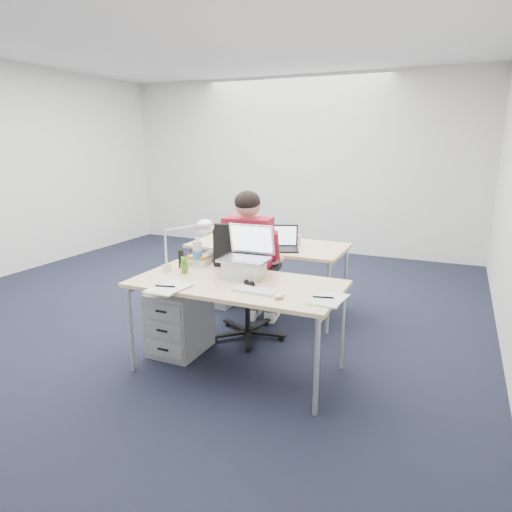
% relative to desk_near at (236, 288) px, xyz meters
% --- Properties ---
extents(floor, '(7.00, 7.00, 0.00)m').
position_rel_desk_near_xyz_m(floor, '(-1.05, 0.76, -0.68)').
color(floor, black).
rests_on(floor, ground).
extents(room, '(6.02, 7.02, 2.80)m').
position_rel_desk_near_xyz_m(room, '(-1.05, 0.76, 1.03)').
color(room, silver).
rests_on(room, ground).
extents(desk_near, '(1.60, 0.80, 0.73)m').
position_rel_desk_near_xyz_m(desk_near, '(0.00, 0.00, 0.00)').
color(desk_near, '#DCB87F').
rests_on(desk_near, ground).
extents(desk_far, '(1.60, 0.80, 0.73)m').
position_rel_desk_near_xyz_m(desk_far, '(-0.29, 1.33, 0.00)').
color(desk_far, '#DCB87F').
rests_on(desk_far, ground).
extents(office_chair, '(0.79, 0.79, 1.10)m').
position_rel_desk_near_xyz_m(office_chair, '(-0.19, 0.57, -0.37)').
color(office_chair, black).
rests_on(office_chair, ground).
extents(seated_person, '(0.45, 0.78, 1.35)m').
position_rel_desk_near_xyz_m(seated_person, '(-0.21, 0.76, -0.01)').
color(seated_person, '#A5172B').
rests_on(seated_person, ground).
extents(drawer_pedestal_near, '(0.40, 0.50, 0.55)m').
position_rel_desk_near_xyz_m(drawer_pedestal_near, '(-0.60, 0.11, -0.41)').
color(drawer_pedestal_near, '#939598').
rests_on(drawer_pedestal_near, ground).
extents(drawer_pedestal_far, '(0.40, 0.50, 0.55)m').
position_rel_desk_near_xyz_m(drawer_pedestal_far, '(-0.89, 1.36, -0.41)').
color(drawer_pedestal_far, '#939598').
rests_on(drawer_pedestal_far, ground).
extents(silver_laptop, '(0.39, 0.31, 0.40)m').
position_rel_desk_near_xyz_m(silver_laptop, '(0.00, 0.14, 0.25)').
color(silver_laptop, silver).
rests_on(silver_laptop, desk_near).
extents(wireless_keyboard, '(0.32, 0.14, 0.02)m').
position_rel_desk_near_xyz_m(wireless_keyboard, '(0.22, -0.15, 0.05)').
color(wireless_keyboard, white).
rests_on(wireless_keyboard, desk_near).
extents(computer_mouse, '(0.08, 0.11, 0.04)m').
position_rel_desk_near_xyz_m(computer_mouse, '(0.43, -0.21, 0.07)').
color(computer_mouse, white).
rests_on(computer_mouse, desk_near).
extents(headphones, '(0.20, 0.15, 0.03)m').
position_rel_desk_near_xyz_m(headphones, '(0.04, 0.18, 0.06)').
color(headphones, black).
rests_on(headphones, desk_near).
extents(can_koozie, '(0.09, 0.09, 0.12)m').
position_rel_desk_near_xyz_m(can_koozie, '(-0.17, 0.15, 0.11)').
color(can_koozie, '#161E44').
rests_on(can_koozie, desk_near).
extents(water_bottle, '(0.09, 0.09, 0.25)m').
position_rel_desk_near_xyz_m(water_bottle, '(-0.51, 0.27, 0.17)').
color(water_bottle, silver).
rests_on(water_bottle, desk_near).
extents(bear_figurine, '(0.09, 0.08, 0.14)m').
position_rel_desk_near_xyz_m(bear_figurine, '(-0.49, 0.05, 0.12)').
color(bear_figurine, '#36701E').
rests_on(bear_figurine, desk_near).
extents(book_stack, '(0.22, 0.20, 0.08)m').
position_rel_desk_near_xyz_m(book_stack, '(-0.52, 0.32, 0.09)').
color(book_stack, silver).
rests_on(book_stack, desk_near).
extents(cordless_phone, '(0.05, 0.04, 0.15)m').
position_rel_desk_near_xyz_m(cordless_phone, '(-0.61, 0.18, 0.12)').
color(cordless_phone, black).
rests_on(cordless_phone, desk_near).
extents(papers_left, '(0.24, 0.33, 0.01)m').
position_rel_desk_near_xyz_m(papers_left, '(-0.38, -0.35, 0.05)').
color(papers_left, '#E3ED89').
rests_on(papers_left, desk_near).
extents(papers_right, '(0.23, 0.31, 0.01)m').
position_rel_desk_near_xyz_m(papers_right, '(0.73, -0.12, 0.05)').
color(papers_right, '#E3ED89').
rests_on(papers_right, desk_near).
extents(sunglasses, '(0.12, 0.09, 0.03)m').
position_rel_desk_near_xyz_m(sunglasses, '(0.13, -0.04, 0.06)').
color(sunglasses, black).
rests_on(sunglasses, desk_near).
extents(desk_lamp, '(0.44, 0.23, 0.48)m').
position_rel_desk_near_xyz_m(desk_lamp, '(-0.51, 0.03, 0.29)').
color(desk_lamp, silver).
rests_on(desk_lamp, desk_near).
extents(dark_laptop, '(0.45, 0.45, 0.25)m').
position_rel_desk_near_xyz_m(dark_laptop, '(-0.07, 1.11, 0.17)').
color(dark_laptop, black).
rests_on(dark_laptop, desk_far).
extents(far_cup, '(0.09, 0.09, 0.11)m').
position_rel_desk_near_xyz_m(far_cup, '(0.01, 1.39, 0.10)').
color(far_cup, white).
rests_on(far_cup, desk_far).
extents(far_papers, '(0.23, 0.31, 0.01)m').
position_rel_desk_near_xyz_m(far_papers, '(-0.62, 1.35, 0.05)').
color(far_papers, white).
rests_on(far_papers, desk_far).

